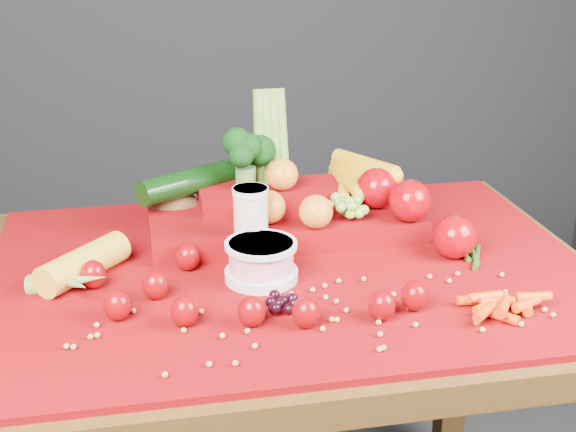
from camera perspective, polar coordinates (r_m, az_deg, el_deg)
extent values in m
cube|color=#3B240D|center=(1.44, 0.16, -4.91)|extent=(1.10, 0.80, 0.05)
cube|color=#3B240D|center=(1.91, -16.53, -11.76)|extent=(0.06, 0.06, 0.70)
cube|color=#3B240D|center=(2.03, 11.79, -9.07)|extent=(0.06, 0.06, 0.70)
cube|color=#74030A|center=(1.43, 0.16, -3.79)|extent=(1.05, 0.75, 0.01)
cylinder|color=beige|center=(1.42, -2.65, -0.63)|extent=(0.06, 0.06, 0.14)
cylinder|color=silver|center=(1.40, -2.69, 1.81)|extent=(0.06, 0.06, 0.01)
cylinder|color=silver|center=(1.38, -1.91, -4.19)|extent=(0.13, 0.13, 0.02)
cylinder|color=pink|center=(1.36, -1.92, -2.89)|extent=(0.11, 0.11, 0.05)
cylinder|color=silver|center=(1.35, -1.94, -2.07)|extent=(0.12, 0.12, 0.01)
ellipsoid|color=maroon|center=(1.32, -9.43, -4.85)|extent=(0.04, 0.04, 0.05)
cone|color=#0E430C|center=(1.31, -9.49, -3.92)|extent=(0.03, 0.03, 0.01)
ellipsoid|color=maroon|center=(1.27, -12.03, -6.22)|extent=(0.04, 0.04, 0.05)
cone|color=#0E430C|center=(1.26, -12.11, -5.26)|extent=(0.03, 0.03, 0.01)
ellipsoid|color=maroon|center=(1.23, -7.36, -6.73)|extent=(0.04, 0.04, 0.05)
cone|color=#0E430C|center=(1.22, -7.41, -5.75)|extent=(0.03, 0.03, 0.01)
ellipsoid|color=maroon|center=(1.23, -2.59, -6.78)|extent=(0.04, 0.04, 0.05)
cone|color=#0E430C|center=(1.21, -2.61, -5.79)|extent=(0.03, 0.03, 0.01)
ellipsoid|color=maroon|center=(1.22, 1.29, -6.87)|extent=(0.04, 0.04, 0.05)
cone|color=#0E430C|center=(1.21, 1.30, -5.88)|extent=(0.03, 0.03, 0.01)
ellipsoid|color=maroon|center=(1.25, 6.70, -6.32)|extent=(0.04, 0.04, 0.05)
cone|color=#0E430C|center=(1.24, 6.75, -5.35)|extent=(0.03, 0.03, 0.01)
ellipsoid|color=maroon|center=(1.41, -7.18, -2.90)|extent=(0.04, 0.04, 0.05)
cone|color=#0E430C|center=(1.41, -7.22, -2.02)|extent=(0.03, 0.03, 0.01)
ellipsoid|color=maroon|center=(1.38, -13.69, -4.05)|extent=(0.04, 0.04, 0.05)
cone|color=#0E430C|center=(1.37, -13.78, -3.15)|extent=(0.03, 0.03, 0.01)
ellipsoid|color=maroon|center=(1.28, 8.99, -5.64)|extent=(0.04, 0.04, 0.05)
cone|color=#0E430C|center=(1.27, 9.05, -4.68)|extent=(0.03, 0.03, 0.01)
cylinder|color=gold|center=(1.42, -14.34, -3.29)|extent=(0.16, 0.17, 0.06)
ellipsoid|color=brown|center=(1.61, -8.09, 0.56)|extent=(0.10, 0.08, 0.07)
cube|color=#74030A|center=(1.56, -0.21, -0.48)|extent=(0.52, 0.22, 0.04)
cube|color=#74030A|center=(1.59, -1.27, 1.47)|extent=(0.28, 0.12, 0.03)
sphere|color=#9A0010|center=(1.51, 8.67, 1.08)|extent=(0.08, 0.08, 0.08)
sphere|color=#9A0010|center=(1.48, 11.79, -1.46)|extent=(0.08, 0.08, 0.08)
sphere|color=#9A0010|center=(1.57, 6.32, 1.98)|extent=(0.08, 0.08, 0.08)
sphere|color=orange|center=(1.49, -1.36, 0.63)|extent=(0.06, 0.06, 0.06)
sphere|color=orange|center=(1.46, 2.00, 0.30)|extent=(0.06, 0.06, 0.06)
sphere|color=orange|center=(1.56, -0.43, 2.96)|extent=(0.06, 0.06, 0.06)
cylinder|color=orange|center=(1.63, 3.61, 2.02)|extent=(0.06, 0.18, 0.04)
cylinder|color=orange|center=(1.63, 4.30, 2.56)|extent=(0.04, 0.17, 0.04)
cylinder|color=orange|center=(1.64, 5.00, 3.10)|extent=(0.07, 0.18, 0.04)
cylinder|color=orange|center=(1.63, 5.52, 3.63)|extent=(0.11, 0.17, 0.04)
cylinder|color=#3F662D|center=(1.57, -3.02, 2.73)|extent=(0.04, 0.04, 0.04)
cylinder|color=olive|center=(1.59, -2.07, 5.05)|extent=(0.03, 0.06, 0.22)
cylinder|color=olive|center=(1.60, -1.50, 5.08)|extent=(0.02, 0.06, 0.22)
cylinder|color=olive|center=(1.60, -0.93, 5.11)|extent=(0.02, 0.06, 0.22)
cylinder|color=olive|center=(1.60, -0.37, 5.14)|extent=(0.03, 0.06, 0.22)
cylinder|color=black|center=(1.60, -6.48, 2.57)|extent=(0.25, 0.17, 0.05)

